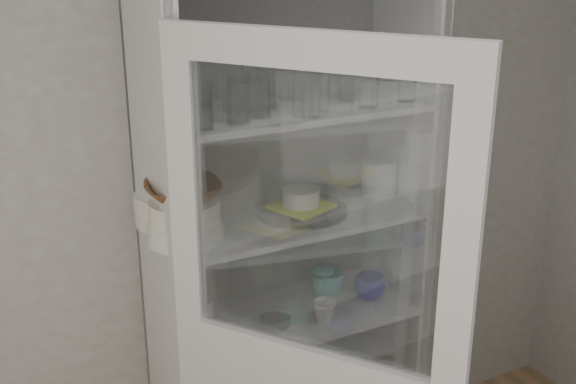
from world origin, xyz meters
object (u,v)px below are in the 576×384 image
goblet_0 (176,88)px  goblet_2 (321,71)px  plate_stack_front (185,231)px  glass_platter (301,210)px  goblet_3 (343,71)px  mug_white (325,312)px  goblet_1 (289,75)px  cream_bowl (184,211)px  terracotta_bowl (183,191)px  teal_jar (323,283)px  plate_stack_back (168,208)px  white_ramekin (301,197)px  mug_teal (332,283)px  measuring_cups (273,322)px  white_canister (200,314)px  grey_bowl_stack (379,177)px  mug_blue (370,287)px  yellow_trivet (301,206)px  tin_box (344,379)px  pantry_cabinet (280,286)px

goblet_0 → goblet_2: size_ratio=0.89×
plate_stack_front → glass_platter: plate_stack_front is taller
goblet_3 → mug_white: size_ratio=1.91×
goblet_1 → cream_bowl: 0.62m
terracotta_bowl → teal_jar: size_ratio=2.37×
plate_stack_back → terracotta_bowl: (0.00, -0.18, 0.12)m
white_ramekin → mug_teal: size_ratio=1.35×
teal_jar → measuring_cups: teal_jar is taller
glass_platter → white_canister: bearing=172.9°
plate_stack_front → grey_bowl_stack: bearing=5.4°
goblet_0 → mug_blue: (0.70, -0.15, -0.83)m
glass_platter → yellow_trivet: (0.00, 0.00, 0.02)m
plate_stack_front → cream_bowl: (0.00, 0.00, 0.07)m
tin_box → goblet_2: bearing=122.8°
goblet_2 → goblet_0: bearing=178.9°
plate_stack_front → goblet_3: bearing=10.1°
plate_stack_back → mug_white: (0.49, -0.25, -0.41)m
terracotta_bowl → mug_blue: terracotta_bowl is taller
goblet_1 → goblet_2: size_ratio=0.96×
teal_jar → tin_box: bearing=-50.1°
white_ramekin → mug_blue: (0.29, -0.04, -0.41)m
goblet_0 → plate_stack_front: 0.47m
yellow_trivet → grey_bowl_stack: size_ratio=1.33×
goblet_1 → goblet_2: goblet_2 is taller
goblet_1 → plate_stack_back: (-0.46, 0.03, -0.43)m
goblet_3 → white_ramekin: size_ratio=1.27×
plate_stack_back → teal_jar: 0.72m
teal_jar → mug_teal: bearing=-23.7°
goblet_1 → terracotta_bowl: size_ratio=0.70×
goblet_0 → goblet_1: (0.42, -0.00, 0.01)m
glass_platter → measuring_cups: 0.42m
grey_bowl_stack → plate_stack_back: bearing=173.2°
terracotta_bowl → glass_platter: 0.49m
goblet_1 → mug_blue: bearing=-27.0°
terracotta_bowl → white_canister: bearing=52.6°
measuring_cups → tin_box: bearing=9.1°
goblet_0 → cream_bowl: goblet_0 is taller
grey_bowl_stack → goblet_1: bearing=169.2°
terracotta_bowl → measuring_cups: (0.31, -0.02, -0.55)m
plate_stack_front → goblet_2: bearing=13.3°
goblet_2 → yellow_trivet: bearing=-144.2°
goblet_2 → mug_white: size_ratio=1.99×
terracotta_bowl → measuring_cups: bearing=-4.3°
terracotta_bowl → tin_box: size_ratio=1.20×
tin_box → grey_bowl_stack: bearing=15.9°
teal_jar → goblet_0: bearing=175.8°
pantry_cabinet → goblet_2: (0.18, 0.02, 0.81)m
plate_stack_front → goblet_1: bearing=17.6°
pantry_cabinet → terracotta_bowl: 0.65m
glass_platter → mug_white: size_ratio=3.74×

